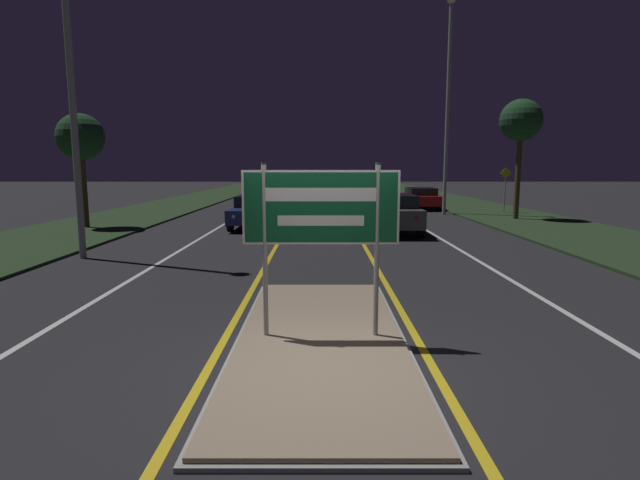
{
  "coord_description": "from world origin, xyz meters",
  "views": [
    {
      "loc": [
        -0.01,
        -5.86,
        2.47
      ],
      "look_at": [
        0.0,
        2.48,
        1.25
      ],
      "focal_mm": 28.0,
      "sensor_mm": 36.0,
      "label": 1
    }
  ],
  "objects_px": {
    "car_receding_0": "(390,212)",
    "warning_sign": "(504,185)",
    "car_receding_1": "(419,197)",
    "car_approaching_1": "(281,196)",
    "streetlight_right_near": "(448,89)",
    "car_receding_2": "(354,190)",
    "car_approaching_2": "(287,188)",
    "highway_sign": "(320,215)",
    "streetlight_left_near": "(65,15)",
    "car_approaching_0": "(255,210)"
  },
  "relations": [
    {
      "from": "highway_sign",
      "to": "car_receding_2",
      "type": "height_order",
      "value": "highway_sign"
    },
    {
      "from": "car_approaching_1",
      "to": "car_approaching_2",
      "type": "xyz_separation_m",
      "value": [
        -0.26,
        10.69,
        0.03
      ]
    },
    {
      "from": "car_receding_2",
      "to": "car_approaching_2",
      "type": "height_order",
      "value": "car_approaching_2"
    },
    {
      "from": "highway_sign",
      "to": "streetlight_left_near",
      "type": "bearing_deg",
      "value": 134.61
    },
    {
      "from": "streetlight_right_near",
      "to": "warning_sign",
      "type": "relative_size",
      "value": 4.6
    },
    {
      "from": "streetlight_left_near",
      "to": "car_receding_1",
      "type": "xyz_separation_m",
      "value": [
        12.46,
        16.43,
        -5.64
      ]
    },
    {
      "from": "highway_sign",
      "to": "car_approaching_0",
      "type": "relative_size",
      "value": 0.51
    },
    {
      "from": "highway_sign",
      "to": "car_approaching_2",
      "type": "height_order",
      "value": "highway_sign"
    },
    {
      "from": "car_approaching_0",
      "to": "warning_sign",
      "type": "height_order",
      "value": "warning_sign"
    },
    {
      "from": "streetlight_left_near",
      "to": "car_approaching_2",
      "type": "relative_size",
      "value": 2.65
    },
    {
      "from": "streetlight_right_near",
      "to": "car_approaching_0",
      "type": "relative_size",
      "value": 2.28
    },
    {
      "from": "highway_sign",
      "to": "warning_sign",
      "type": "bearing_deg",
      "value": 63.57
    },
    {
      "from": "car_receding_2",
      "to": "streetlight_left_near",
      "type": "bearing_deg",
      "value": -110.57
    },
    {
      "from": "car_receding_1",
      "to": "car_approaching_1",
      "type": "relative_size",
      "value": 1.01
    },
    {
      "from": "highway_sign",
      "to": "car_receding_1",
      "type": "bearing_deg",
      "value": 75.47
    },
    {
      "from": "car_receding_0",
      "to": "car_approaching_0",
      "type": "distance_m",
      "value": 5.73
    },
    {
      "from": "streetlight_right_near",
      "to": "car_receding_2",
      "type": "xyz_separation_m",
      "value": [
        -3.92,
        11.49,
        -5.65
      ]
    },
    {
      "from": "streetlight_right_near",
      "to": "car_approaching_2",
      "type": "distance_m",
      "value": 18.09
    },
    {
      "from": "car_approaching_0",
      "to": "car_approaching_2",
      "type": "height_order",
      "value": "car_approaching_2"
    },
    {
      "from": "car_approaching_0",
      "to": "car_receding_2",
      "type": "bearing_deg",
      "value": 72.56
    },
    {
      "from": "car_approaching_1",
      "to": "car_receding_0",
      "type": "bearing_deg",
      "value": -65.93
    },
    {
      "from": "warning_sign",
      "to": "car_approaching_0",
      "type": "bearing_deg",
      "value": -155.26
    },
    {
      "from": "car_receding_0",
      "to": "car_receding_1",
      "type": "height_order",
      "value": "car_receding_0"
    },
    {
      "from": "car_approaching_0",
      "to": "streetlight_left_near",
      "type": "bearing_deg",
      "value": -117.19
    },
    {
      "from": "highway_sign",
      "to": "car_approaching_2",
      "type": "bearing_deg",
      "value": 94.4
    },
    {
      "from": "car_receding_0",
      "to": "car_approaching_2",
      "type": "xyz_separation_m",
      "value": [
        -5.27,
        21.88,
        -0.01
      ]
    },
    {
      "from": "highway_sign",
      "to": "car_approaching_1",
      "type": "bearing_deg",
      "value": 95.77
    },
    {
      "from": "car_receding_0",
      "to": "warning_sign",
      "type": "height_order",
      "value": "warning_sign"
    },
    {
      "from": "car_receding_0",
      "to": "car_receding_2",
      "type": "distance_m",
      "value": 18.79
    },
    {
      "from": "streetlight_left_near",
      "to": "streetlight_right_near",
      "type": "xyz_separation_m",
      "value": [
        12.99,
        12.67,
        0.09
      ]
    },
    {
      "from": "car_receding_2",
      "to": "car_approaching_2",
      "type": "xyz_separation_m",
      "value": [
        -5.18,
        3.1,
        0.02
      ]
    },
    {
      "from": "car_approaching_1",
      "to": "car_approaching_2",
      "type": "height_order",
      "value": "car_approaching_2"
    },
    {
      "from": "car_receding_2",
      "to": "car_approaching_0",
      "type": "height_order",
      "value": "car_receding_2"
    },
    {
      "from": "warning_sign",
      "to": "streetlight_right_near",
      "type": "bearing_deg",
      "value": -171.37
    },
    {
      "from": "car_receding_1",
      "to": "car_approaching_0",
      "type": "bearing_deg",
      "value": -133.82
    },
    {
      "from": "car_approaching_2",
      "to": "car_receding_0",
      "type": "bearing_deg",
      "value": -76.47
    },
    {
      "from": "car_receding_0",
      "to": "car_approaching_2",
      "type": "height_order",
      "value": "car_approaching_2"
    },
    {
      "from": "highway_sign",
      "to": "car_approaching_1",
      "type": "height_order",
      "value": "highway_sign"
    },
    {
      "from": "car_receding_1",
      "to": "car_approaching_1",
      "type": "xyz_separation_m",
      "value": [
        -8.31,
        0.13,
        0.06
      ]
    },
    {
      "from": "car_receding_1",
      "to": "car_receding_2",
      "type": "xyz_separation_m",
      "value": [
        -3.39,
        7.73,
        0.08
      ]
    },
    {
      "from": "streetlight_right_near",
      "to": "car_receding_0",
      "type": "xyz_separation_m",
      "value": [
        -3.83,
        -7.3,
        -5.62
      ]
    },
    {
      "from": "car_receding_1",
      "to": "car_approaching_2",
      "type": "height_order",
      "value": "car_approaching_2"
    },
    {
      "from": "car_approaching_1",
      "to": "streetlight_right_near",
      "type": "bearing_deg",
      "value": -23.79
    },
    {
      "from": "car_receding_2",
      "to": "streetlight_right_near",
      "type": "bearing_deg",
      "value": -71.14
    },
    {
      "from": "highway_sign",
      "to": "streetlight_right_near",
      "type": "xyz_separation_m",
      "value": [
        6.49,
        19.26,
        4.59
      ]
    },
    {
      "from": "car_receding_0",
      "to": "warning_sign",
      "type": "xyz_separation_m",
      "value": [
        7.16,
        7.81,
        0.73
      ]
    },
    {
      "from": "car_receding_1",
      "to": "car_approaching_0",
      "type": "distance_m",
      "value": 12.5
    },
    {
      "from": "streetlight_right_near",
      "to": "car_approaching_0",
      "type": "distance_m",
      "value": 12.03
    },
    {
      "from": "streetlight_right_near",
      "to": "car_receding_1",
      "type": "relative_size",
      "value": 2.35
    },
    {
      "from": "highway_sign",
      "to": "car_receding_0",
      "type": "xyz_separation_m",
      "value": [
        2.66,
        11.96,
        -1.03
      ]
    }
  ]
}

